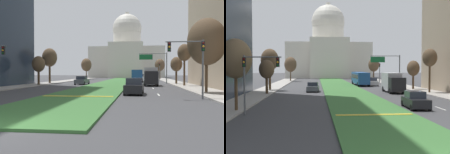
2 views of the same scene
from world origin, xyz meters
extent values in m
plane|color=#3D3D3F|center=(0.00, 50.03, 0.00)|extent=(260.00, 260.00, 0.00)
cube|color=#386B33|center=(0.00, 45.03, 0.07)|extent=(7.28, 90.06, 0.14)
cube|color=gold|center=(0.00, 12.60, 0.16)|extent=(6.55, 0.50, 0.04)
cube|color=silver|center=(7.63, 16.60, 0.00)|extent=(0.16, 2.40, 0.01)
cube|color=silver|center=(7.63, 26.69, 0.00)|extent=(0.16, 2.40, 0.01)
cube|color=silver|center=(7.63, 37.06, 0.00)|extent=(0.16, 2.40, 0.01)
cube|color=silver|center=(7.63, 48.93, 0.00)|extent=(0.16, 2.40, 0.01)
cube|color=silver|center=(7.63, 55.72, 0.00)|extent=(0.16, 2.40, 0.01)
cube|color=silver|center=(7.63, 57.76, 0.00)|extent=(0.16, 2.40, 0.01)
cube|color=silver|center=(7.63, 69.65, 0.00)|extent=(0.16, 2.40, 0.01)
cube|color=silver|center=(7.63, 86.13, 0.00)|extent=(0.16, 2.40, 0.01)
cube|color=#9E9991|center=(-13.62, 40.03, 0.07)|extent=(4.00, 90.06, 0.15)
cube|color=#9E9991|center=(13.62, 40.03, 0.07)|extent=(4.00, 90.06, 0.15)
cube|color=beige|center=(0.00, 100.06, 6.67)|extent=(32.04, 18.97, 13.34)
cube|color=beige|center=(0.00, 88.58, 7.34)|extent=(14.10, 4.00, 14.68)
cylinder|color=beige|center=(0.00, 100.06, 16.60)|extent=(12.41, 12.41, 6.51)
sphere|color=beige|center=(0.00, 100.06, 22.15)|extent=(13.14, 13.14, 13.14)
cylinder|color=beige|center=(0.00, 100.06, 28.07)|extent=(1.80, 1.80, 3.00)
cube|color=black|center=(-8.24, 14.27, 4.60)|extent=(0.28, 0.24, 0.84)
sphere|color=#510F0F|center=(-8.24, 14.13, 4.88)|extent=(0.18, 0.18, 0.18)
sphere|color=#F2A51E|center=(-8.24, 14.13, 4.60)|extent=(0.18, 0.18, 0.18)
sphere|color=#0F4219|center=(-8.24, 14.13, 4.32)|extent=(0.18, 0.18, 0.18)
cylinder|color=#515456|center=(11.12, 12.73, 2.60)|extent=(0.16, 0.16, 5.20)
cube|color=black|center=(11.12, 12.73, 4.60)|extent=(0.28, 0.24, 0.84)
sphere|color=#510F0F|center=(11.12, 12.59, 4.88)|extent=(0.18, 0.18, 0.18)
sphere|color=#F2A51E|center=(11.12, 12.59, 4.60)|extent=(0.18, 0.18, 0.18)
sphere|color=#0F4219|center=(11.12, 12.59, 4.32)|extent=(0.18, 0.18, 0.18)
cylinder|color=#515456|center=(9.52, 12.73, 5.05)|extent=(3.20, 0.10, 0.10)
cube|color=black|center=(8.24, 12.73, 4.60)|extent=(0.28, 0.24, 0.84)
sphere|color=#510F0F|center=(8.24, 12.59, 4.88)|extent=(0.18, 0.18, 0.18)
sphere|color=#F2A51E|center=(8.24, 12.59, 4.60)|extent=(0.18, 0.18, 0.18)
sphere|color=#0F4219|center=(8.24, 12.59, 4.32)|extent=(0.18, 0.18, 0.18)
cylinder|color=#515456|center=(11.12, 58.29, 2.60)|extent=(0.16, 0.16, 5.20)
cube|color=black|center=(11.12, 58.29, 4.60)|extent=(0.28, 0.24, 0.84)
sphere|color=red|center=(11.12, 58.15, 4.88)|extent=(0.18, 0.18, 0.18)
sphere|color=#4C380F|center=(11.12, 58.15, 4.60)|extent=(0.18, 0.18, 0.18)
sphere|color=#0F4219|center=(11.12, 58.15, 4.32)|extent=(0.18, 0.18, 0.18)
cylinder|color=#515456|center=(11.32, 42.32, 3.25)|extent=(0.20, 0.20, 6.50)
cylinder|color=#515456|center=(8.43, 42.32, 6.30)|extent=(5.78, 0.12, 0.12)
cube|color=#146033|center=(6.98, 42.27, 5.60)|extent=(2.80, 0.08, 1.10)
cylinder|color=#4C3823|center=(12.95, 18.45, 2.21)|extent=(0.30, 0.30, 4.42)
ellipsoid|color=brown|center=(12.95, 18.45, 5.72)|extent=(4.14, 4.14, 5.17)
cylinder|color=#4C3823|center=(-12.34, 32.24, 1.56)|extent=(0.39, 0.39, 3.12)
ellipsoid|color=brown|center=(-12.34, 32.24, 3.84)|extent=(2.30, 2.30, 2.87)
cylinder|color=#4C3823|center=(13.10, 32.28, 2.48)|extent=(0.31, 0.31, 4.96)
ellipsoid|color=brown|center=(13.10, 32.28, 5.67)|extent=(2.28, 2.28, 2.85)
cylinder|color=#4C3823|center=(-13.03, 39.32, 2.25)|extent=(0.42, 0.42, 4.49)
ellipsoid|color=brown|center=(-13.03, 39.32, 5.46)|extent=(3.09, 3.09, 3.87)
cylinder|color=#4C3823|center=(12.75, 38.73, 1.61)|extent=(0.37, 0.37, 3.23)
ellipsoid|color=brown|center=(12.75, 38.73, 3.93)|extent=(2.26, 2.26, 2.82)
cylinder|color=#4C3823|center=(-12.23, 70.59, 1.89)|extent=(0.32, 0.32, 3.79)
ellipsoid|color=brown|center=(-12.23, 70.59, 4.89)|extent=(3.51, 3.51, 4.39)
cylinder|color=#4C3823|center=(12.27, 70.97, 1.88)|extent=(0.43, 0.43, 3.76)
ellipsoid|color=brown|center=(12.27, 70.97, 4.78)|extent=(3.24, 3.24, 4.05)
cube|color=black|center=(5.07, 16.71, 0.64)|extent=(2.08, 4.22, 0.84)
cube|color=#282D38|center=(5.08, 16.88, 1.40)|extent=(1.75, 2.07, 0.69)
cylinder|color=black|center=(5.85, 15.05, 0.32)|extent=(0.25, 0.65, 0.64)
cylinder|color=black|center=(4.13, 15.14, 0.32)|extent=(0.25, 0.65, 0.64)
cylinder|color=black|center=(6.01, 18.28, 0.32)|extent=(0.25, 0.65, 0.64)
cylinder|color=black|center=(4.30, 18.37, 0.32)|extent=(0.25, 0.65, 0.64)
cube|color=#4C5156|center=(-5.41, 36.45, 0.61)|extent=(2.09, 4.34, 0.77)
cube|color=#282D38|center=(-5.42, 36.28, 1.31)|extent=(1.77, 2.11, 0.63)
cylinder|color=black|center=(-6.22, 38.16, 0.32)|extent=(0.25, 0.65, 0.64)
cylinder|color=black|center=(-4.47, 38.09, 0.32)|extent=(0.25, 0.65, 0.64)
cylinder|color=black|center=(-6.36, 34.80, 0.32)|extent=(0.25, 0.65, 0.64)
cylinder|color=black|center=(-4.61, 34.73, 0.32)|extent=(0.25, 0.65, 0.64)
cube|color=#BCBCC1|center=(7.60, 49.88, 0.66)|extent=(1.98, 4.34, 0.88)
cube|color=#282D38|center=(7.60, 50.05, 1.46)|extent=(1.70, 2.10, 0.72)
cylinder|color=black|center=(8.41, 48.17, 0.32)|extent=(0.24, 0.65, 0.64)
cylinder|color=black|center=(6.70, 48.21, 0.32)|extent=(0.24, 0.65, 0.64)
cylinder|color=black|center=(8.50, 51.55, 0.32)|extent=(0.24, 0.65, 0.64)
cylinder|color=black|center=(6.79, 51.60, 0.32)|extent=(0.24, 0.65, 0.64)
cube|color=silver|center=(7.28, 67.51, 0.61)|extent=(1.90, 4.58, 0.78)
cube|color=#282D38|center=(7.29, 67.69, 1.32)|extent=(1.62, 2.22, 0.64)
cylinder|color=black|center=(8.02, 65.67, 0.32)|extent=(0.24, 0.65, 0.64)
cylinder|color=black|center=(6.42, 65.72, 0.32)|extent=(0.24, 0.65, 0.64)
cylinder|color=black|center=(8.14, 69.29, 0.32)|extent=(0.24, 0.65, 0.64)
cylinder|color=black|center=(6.54, 69.35, 0.32)|extent=(0.24, 0.65, 0.64)
cube|color=brown|center=(7.57, 78.62, 0.64)|extent=(1.85, 4.29, 0.84)
cube|color=#282D38|center=(7.57, 78.79, 1.41)|extent=(1.62, 2.06, 0.69)
cylinder|color=black|center=(8.40, 76.93, 0.32)|extent=(0.22, 0.64, 0.64)
cylinder|color=black|center=(6.73, 76.93, 0.32)|extent=(0.22, 0.64, 0.64)
cylinder|color=black|center=(8.41, 80.31, 0.32)|extent=(0.22, 0.64, 0.64)
cylinder|color=black|center=(6.74, 80.31, 0.32)|extent=(0.22, 0.64, 0.64)
cube|color=black|center=(7.58, 31.48, 1.45)|extent=(2.30, 2.00, 2.20)
cube|color=#B2B2B7|center=(7.58, 34.68, 1.80)|extent=(2.30, 4.40, 2.80)
cylinder|color=black|center=(8.63, 31.48, 0.45)|extent=(0.30, 0.90, 0.90)
cylinder|color=black|center=(6.53, 31.48, 0.45)|extent=(0.30, 0.90, 0.90)
cylinder|color=black|center=(8.63, 35.78, 0.45)|extent=(0.30, 0.90, 0.90)
cylinder|color=black|center=(6.53, 35.78, 0.45)|extent=(0.30, 0.90, 0.90)
cube|color=#1E4C8C|center=(5.07, 51.69, 1.70)|extent=(2.50, 11.00, 2.50)
cube|color=#232833|center=(5.07, 51.69, 2.05)|extent=(2.52, 10.12, 0.90)
cylinder|color=black|center=(6.22, 47.39, 0.50)|extent=(0.32, 1.00, 1.00)
cylinder|color=black|center=(3.92, 47.39, 0.50)|extent=(0.32, 1.00, 1.00)
cylinder|color=black|center=(6.22, 55.59, 0.50)|extent=(0.32, 1.00, 1.00)
cylinder|color=black|center=(3.92, 55.59, 0.50)|extent=(0.32, 1.00, 1.00)
camera|label=1|loc=(5.63, -8.85, 2.36)|focal=38.38mm
camera|label=2|loc=(-4.92, -10.29, 4.20)|focal=44.37mm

